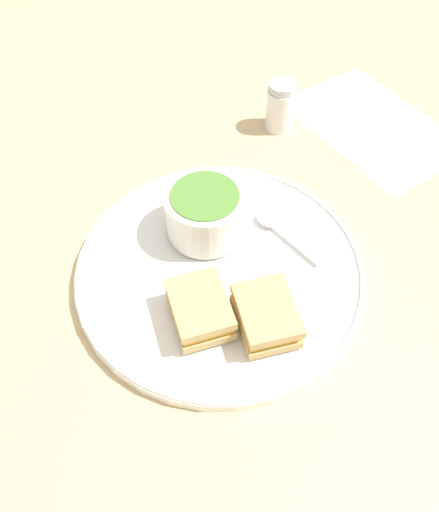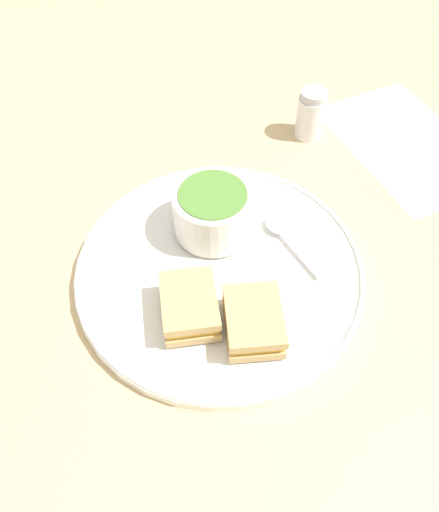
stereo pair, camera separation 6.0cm
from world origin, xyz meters
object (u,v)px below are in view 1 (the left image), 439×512
sandwich_half_far (266,316)px  salt_shaker (280,107)px  sandwich_half_near (200,309)px  soup_bowl (208,212)px  spoon (271,223)px

sandwich_half_far → salt_shaker: salt_shaker is taller
sandwich_half_near → salt_shaker: 0.39m
soup_bowl → spoon: 0.09m
soup_bowl → spoon: (-0.08, 0.02, -0.03)m
sandwich_half_near → sandwich_half_far: bearing=156.7°
sandwich_half_far → spoon: bearing=-113.3°
sandwich_half_near → salt_shaker: size_ratio=1.03×
spoon → sandwich_half_near: (0.13, 0.11, 0.01)m
spoon → sandwich_half_far: size_ratio=1.29×
spoon → sandwich_half_far: bearing=133.8°
soup_bowl → spoon: size_ratio=0.95×
soup_bowl → sandwich_half_near: size_ratio=1.26×
soup_bowl → sandwich_half_far: 0.16m
sandwich_half_far → sandwich_half_near: bearing=-23.3°
soup_bowl → sandwich_half_near: bearing=69.5°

